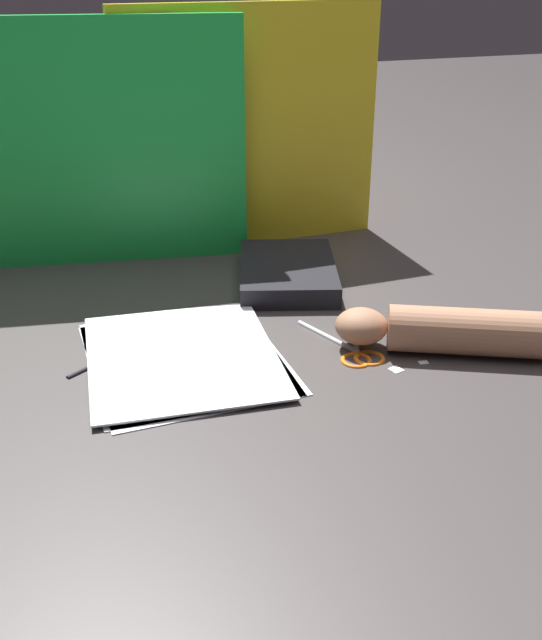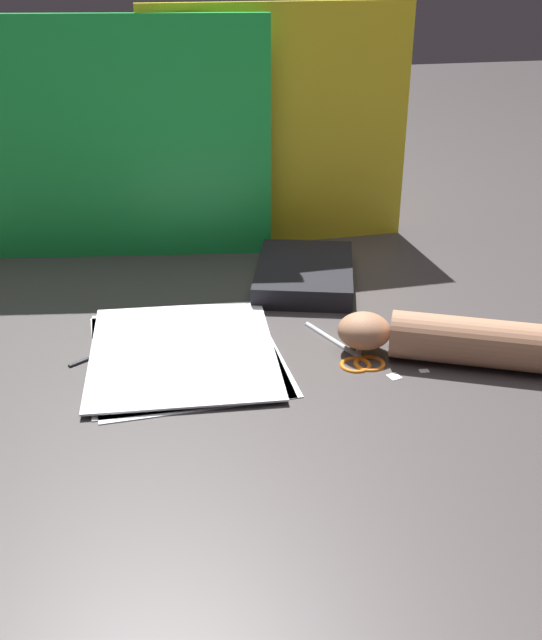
# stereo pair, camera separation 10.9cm
# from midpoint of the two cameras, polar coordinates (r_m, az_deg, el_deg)

# --- Properties ---
(ground_plane) EXTENTS (6.00, 6.00, 0.00)m
(ground_plane) POSITION_cam_midpoint_polar(r_m,az_deg,el_deg) (1.15, -5.04, -2.09)
(ground_plane) COLOR #3D3838
(backdrop_panel_left) EXTENTS (0.62, 0.12, 0.45)m
(backdrop_panel_left) POSITION_cam_midpoint_polar(r_m,az_deg,el_deg) (1.46, -16.93, 12.49)
(backdrop_panel_left) COLOR green
(backdrop_panel_left) RESTS_ON ground_plane
(backdrop_panel_center) EXTENTS (0.53, 0.03, 0.46)m
(backdrop_panel_center) POSITION_cam_midpoint_polar(r_m,az_deg,el_deg) (1.51, -3.69, 14.25)
(backdrop_panel_center) COLOR yellow
(backdrop_panel_center) RESTS_ON ground_plane
(paper_stack) EXTENTS (0.30, 0.34, 0.01)m
(paper_stack) POSITION_cam_midpoint_polar(r_m,az_deg,el_deg) (1.12, -9.44, -2.84)
(paper_stack) COLOR white
(paper_stack) RESTS_ON ground_plane
(book_closed) EXTENTS (0.24, 0.29, 0.04)m
(book_closed) POSITION_cam_midpoint_polar(r_m,az_deg,el_deg) (1.36, -1.02, 3.60)
(book_closed) COLOR black
(book_closed) RESTS_ON ground_plane
(scissors) EXTENTS (0.11, 0.18, 0.01)m
(scissors) POSITION_cam_midpoint_polar(r_m,az_deg,el_deg) (1.13, 3.64, -2.12)
(scissors) COLOR silver
(scissors) RESTS_ON ground_plane
(hand_forearm) EXTENTS (0.31, 0.20, 0.07)m
(hand_forearm) POSITION_cam_midpoint_polar(r_m,az_deg,el_deg) (1.13, 10.34, -0.85)
(hand_forearm) COLOR #A87556
(hand_forearm) RESTS_ON ground_plane
(paper_scrap_near) EXTENTS (0.01, 0.01, 0.00)m
(paper_scrap_near) POSITION_cam_midpoint_polar(r_m,az_deg,el_deg) (1.11, 8.82, -3.27)
(paper_scrap_near) COLOR white
(paper_scrap_near) RESTS_ON ground_plane
(paper_scrap_mid) EXTENTS (0.02, 0.02, 0.00)m
(paper_scrap_mid) POSITION_cam_midpoint_polar(r_m,az_deg,el_deg) (1.09, 6.70, -3.83)
(paper_scrap_mid) COLOR white
(paper_scrap_mid) RESTS_ON ground_plane
(pen) EXTENTS (0.12, 0.08, 0.01)m
(pen) POSITION_cam_midpoint_polar(r_m,az_deg,el_deg) (1.14, -15.26, -2.92)
(pen) COLOR black
(pen) RESTS_ON ground_plane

